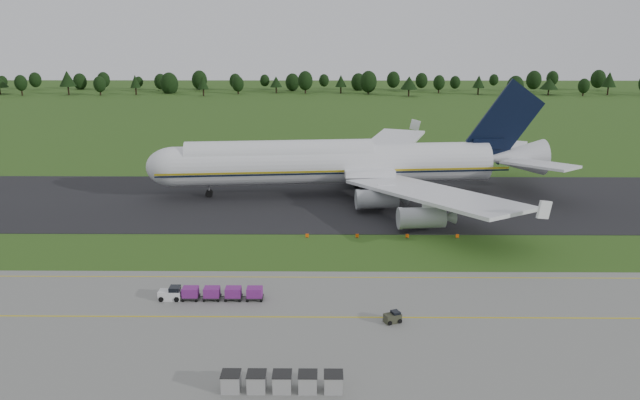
{
  "coord_description": "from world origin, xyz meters",
  "views": [
    {
      "loc": [
        2.24,
        -88.71,
        33.2
      ],
      "look_at": [
        1.49,
        2.0,
        7.6
      ],
      "focal_mm": 35.0,
      "sensor_mm": 36.0,
      "label": 1
    }
  ],
  "objects_px": {
    "utility_cart": "(392,318)",
    "uld_row": "(282,382)",
    "aircraft": "(341,162)",
    "baggage_train": "(209,293)",
    "edge_markers": "(382,236)"
  },
  "relations": [
    {
      "from": "baggage_train",
      "to": "uld_row",
      "type": "xyz_separation_m",
      "value": [
        10.43,
        -20.02,
        0.05
      ]
    },
    {
      "from": "aircraft",
      "to": "uld_row",
      "type": "xyz_separation_m",
      "value": [
        -7.2,
        -70.84,
        -5.57
      ]
    },
    {
      "from": "utility_cart",
      "to": "uld_row",
      "type": "height_order",
      "value": "uld_row"
    },
    {
      "from": "utility_cart",
      "to": "edge_markers",
      "type": "distance_m",
      "value": 29.89
    },
    {
      "from": "utility_cart",
      "to": "uld_row",
      "type": "distance_m",
      "value": 18.33
    },
    {
      "from": "baggage_train",
      "to": "utility_cart",
      "type": "bearing_deg",
      "value": -15.11
    },
    {
      "from": "utility_cart",
      "to": "aircraft",
      "type": "bearing_deg",
      "value": 94.62
    },
    {
      "from": "uld_row",
      "to": "edge_markers",
      "type": "distance_m",
      "value": 45.84
    },
    {
      "from": "baggage_train",
      "to": "uld_row",
      "type": "height_order",
      "value": "uld_row"
    },
    {
      "from": "baggage_train",
      "to": "edge_markers",
      "type": "distance_m",
      "value": 33.61
    },
    {
      "from": "utility_cart",
      "to": "uld_row",
      "type": "relative_size",
      "value": 0.19
    },
    {
      "from": "baggage_train",
      "to": "edge_markers",
      "type": "height_order",
      "value": "baggage_train"
    },
    {
      "from": "uld_row",
      "to": "edge_markers",
      "type": "xyz_separation_m",
      "value": [
        13.23,
        43.88,
        -0.69
      ]
    },
    {
      "from": "uld_row",
      "to": "utility_cart",
      "type": "bearing_deg",
      "value": 49.95
    },
    {
      "from": "aircraft",
      "to": "utility_cart",
      "type": "xyz_separation_m",
      "value": [
        4.59,
        -56.81,
        -5.97
      ]
    }
  ]
}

